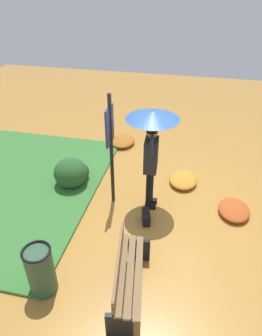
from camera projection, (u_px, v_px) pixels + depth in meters
name	position (u px, v px, depth m)	size (l,w,h in m)	color
ground_plane	(160.00, 203.00, 6.30)	(18.00, 18.00, 0.00)	#B27A33
grass_verge	(6.00, 185.00, 6.76)	(4.80, 4.00, 0.05)	#387533
person_with_umbrella	(152.00, 135.00, 5.46)	(0.96, 0.96, 2.04)	black
info_sign_post	(110.00, 139.00, 5.57)	(0.44, 0.07, 2.30)	black
handbag	(146.00, 217.00, 5.75)	(0.33, 0.22, 0.37)	black
park_bench	(127.00, 274.00, 4.34)	(1.40, 0.58, 0.75)	black
trash_bin	(41.00, 270.00, 4.39)	(0.42, 0.42, 0.83)	#2D5138
shrub_cluster	(72.00, 173.00, 6.68)	(0.80, 0.73, 0.65)	#285628
leaf_pile_near_person	(234.00, 210.00, 5.99)	(0.75, 0.60, 0.16)	#B74C1E
leaf_pile_by_bench	(123.00, 141.00, 8.36)	(0.80, 0.64, 0.18)	#A86023
leaf_pile_far_path	(183.00, 180.00, 6.83)	(0.76, 0.61, 0.17)	#C68428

